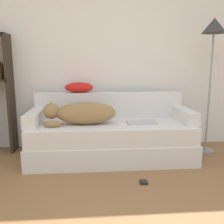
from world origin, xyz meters
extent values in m
cube|color=silver|center=(0.00, 2.35, 1.35)|extent=(7.71, 0.06, 2.70)
cube|color=silver|center=(-0.03, 1.79, 0.13)|extent=(1.98, 0.81, 0.25)
cube|color=silver|center=(-0.03, 1.78, 0.35)|extent=(1.94, 0.77, 0.21)
cube|color=silver|center=(-0.03, 2.12, 0.62)|extent=(1.94, 0.15, 0.33)
cube|color=silver|center=(-0.95, 1.78, 0.53)|extent=(0.15, 0.62, 0.15)
cube|color=silver|center=(0.88, 1.78, 0.53)|extent=(0.15, 0.62, 0.15)
ellipsoid|color=olive|center=(-0.34, 1.73, 0.59)|extent=(0.71, 0.27, 0.27)
sphere|color=olive|center=(-0.74, 1.73, 0.62)|extent=(0.18, 0.18, 0.18)
cone|color=olive|center=(-0.74, 1.68, 0.69)|extent=(0.06, 0.06, 0.08)
cone|color=olive|center=(-0.74, 1.78, 0.69)|extent=(0.06, 0.06, 0.08)
ellipsoid|color=olive|center=(-0.71, 1.60, 0.50)|extent=(0.21, 0.07, 0.08)
cube|color=#B7B7BC|center=(0.33, 1.73, 0.47)|extent=(0.35, 0.22, 0.02)
ellipsoid|color=red|center=(-0.43, 2.14, 0.86)|extent=(0.37, 0.19, 0.13)
cube|color=#2D2319|center=(-1.33, 2.17, 0.77)|extent=(0.04, 0.26, 1.54)
cube|color=olive|center=(-1.42, 2.16, 1.07)|extent=(0.03, 0.20, 0.20)
cylinder|color=gray|center=(1.25, 1.92, 0.01)|extent=(0.21, 0.21, 0.02)
cylinder|color=gray|center=(1.25, 1.92, 0.78)|extent=(0.02, 0.02, 1.51)
cone|color=#333333|center=(1.25, 1.92, 1.63)|extent=(0.29, 0.29, 0.18)
cube|color=black|center=(0.23, 1.08, 0.01)|extent=(0.07, 0.07, 0.02)
camera|label=1|loc=(-0.27, -1.17, 1.16)|focal=40.00mm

